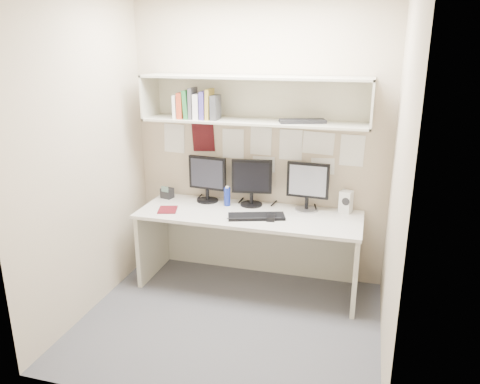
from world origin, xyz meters
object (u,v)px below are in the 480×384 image
(monitor_center, at_px, (252,180))
(speaker, at_px, (346,202))
(maroon_notebook, at_px, (168,210))
(monitor_left, at_px, (207,177))
(desk, at_px, (249,250))
(monitor_right, at_px, (308,184))
(desk_phone, at_px, (167,193))
(keyboard, at_px, (256,216))

(monitor_center, height_order, speaker, monitor_center)
(maroon_notebook, bearing_deg, monitor_center, 10.53)
(monitor_left, xyz_separation_m, monitor_center, (0.44, 0.00, -0.00))
(desk, height_order, maroon_notebook, maroon_notebook)
(maroon_notebook, bearing_deg, monitor_right, -0.13)
(monitor_center, bearing_deg, desk, -90.37)
(monitor_left, bearing_deg, speaker, 7.49)
(desk_phone, bearing_deg, speaker, 15.25)
(monitor_right, bearing_deg, speaker, 7.27)
(desk, relative_size, monitor_left, 4.57)
(desk, bearing_deg, monitor_left, 155.03)
(monitor_right, height_order, maroon_notebook, monitor_right)
(monitor_right, distance_m, speaker, 0.38)
(keyboard, bearing_deg, desk_phone, 144.89)
(speaker, bearing_deg, monitor_center, -161.08)
(monitor_center, bearing_deg, maroon_notebook, -162.20)
(desk_phone, bearing_deg, keyboard, -3.40)
(desk, distance_m, monitor_left, 0.80)
(monitor_center, relative_size, monitor_right, 0.99)
(desk, distance_m, keyboard, 0.40)
(monitor_center, height_order, desk_phone, monitor_center)
(monitor_center, relative_size, maroon_notebook, 2.18)
(desk, bearing_deg, keyboard, -48.40)
(desk, xyz_separation_m, maroon_notebook, (-0.73, -0.14, 0.37))
(monitor_left, relative_size, monitor_center, 1.00)
(monitor_center, bearing_deg, monitor_left, 170.91)
(monitor_right, xyz_separation_m, desk_phone, (-1.37, -0.02, -0.19))
(monitor_center, distance_m, monitor_right, 0.52)
(monitor_center, xyz_separation_m, keyboard, (0.13, -0.32, -0.23))
(monitor_center, height_order, maroon_notebook, monitor_center)
(desk, relative_size, monitor_right, 4.52)
(keyboard, relative_size, desk_phone, 3.76)
(keyboard, height_order, speaker, speaker)
(monitor_left, bearing_deg, monitor_right, 6.42)
(desk, bearing_deg, monitor_center, 98.72)
(monitor_right, xyz_separation_m, maroon_notebook, (-1.22, -0.36, -0.24))
(monitor_left, distance_m, monitor_center, 0.44)
(monitor_left, bearing_deg, keyboard, -23.47)
(speaker, height_order, maroon_notebook, speaker)
(desk, distance_m, maroon_notebook, 0.83)
(monitor_right, xyz_separation_m, keyboard, (-0.39, -0.32, -0.23))
(keyboard, bearing_deg, monitor_left, 132.04)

